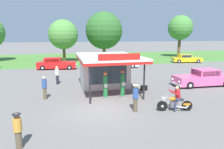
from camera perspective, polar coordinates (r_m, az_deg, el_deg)
The scene contains 18 objects.
ground_plane at distance 12.84m, azimuth -3.19°, elevation -9.75°, with size 300.00×300.00×0.00m, color slate.
grass_verge_strip at distance 42.10m, azimuth -11.04°, elevation 4.66°, with size 120.00×24.00×0.01m, color #477A33.
service_station_kiosk at distance 17.70m, azimuth -2.08°, elevation 1.91°, with size 4.83×6.97×3.44m.
gas_pump_nearside at distance 14.61m, azimuth -1.93°, elevation -3.45°, with size 0.44×0.44×1.96m.
gas_pump_offside at distance 14.93m, azimuth 3.09°, elevation -2.97°, with size 0.44×0.44×2.05m.
motorcycle_with_rider at distance 12.80m, azimuth 18.01°, elevation -7.26°, with size 2.16×0.80×1.58m.
featured_classic_sedan at distance 20.19m, azimuth 24.93°, elevation -0.99°, with size 5.65×2.14×1.56m.
parked_car_back_row_left at distance 29.13m, azimuth 2.52°, elevation 3.47°, with size 5.66×2.95×1.54m.
parked_car_back_row_centre_left at distance 37.00m, azimuth 20.77°, elevation 4.31°, with size 5.41×2.83×1.45m.
parked_car_back_row_far_right at distance 28.71m, azimuth -15.90°, elevation 2.99°, with size 5.66×2.53×1.61m.
bystander_strolling_foreground at distance 19.50m, azimuth -15.65°, elevation -0.04°, with size 0.34×0.34×1.77m.
bystander_standing_back_lot at distance 15.13m, azimuth -19.04°, elevation -3.50°, with size 0.34×0.34×1.72m.
bystander_leaning_by_kiosk at distance 12.05m, azimuth 6.85°, elevation -6.60°, with size 0.37×0.37×1.71m.
bystander_chatting_near_pumps at distance 9.11m, azimuth -25.70°, elevation -14.40°, with size 0.34×0.34×1.53m.
tree_oak_far_right at distance 45.91m, azimuth 19.25°, elevation 12.68°, with size 5.24×5.24×9.00m.
tree_oak_left at distance 36.11m, azimuth -13.92°, elevation 11.10°, with size 5.15×5.15×7.44m.
tree_oak_centre at distance 41.45m, azimuth -2.26°, elevation 12.33°, with size 7.58×7.58×9.48m.
spare_tire_stack at distance 17.17m, azimuth 9.29°, elevation -3.85°, with size 0.60×0.60×0.36m.
Camera 1 is at (-2.24, -11.79, 4.56)m, focal length 31.43 mm.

